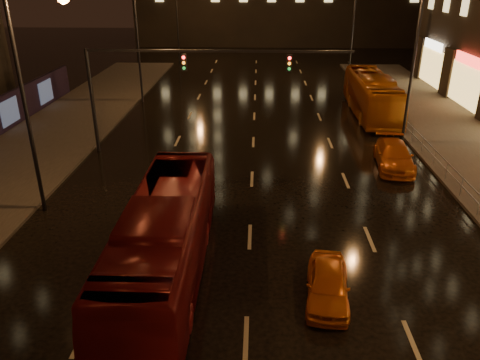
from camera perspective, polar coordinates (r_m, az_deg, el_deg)
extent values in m
plane|color=black|center=(28.83, 1.58, 3.34)|extent=(140.00, 140.00, 0.00)
cylinder|color=black|center=(29.57, -17.53, 9.07)|extent=(0.22, 0.22, 6.20)
cube|color=black|center=(27.37, -2.61, 15.43)|extent=(15.20, 0.14, 0.14)
cube|color=black|center=(27.71, -6.84, 14.04)|extent=(0.32, 0.18, 0.95)
cube|color=black|center=(27.44, 6.02, 13.98)|extent=(0.32, 0.18, 0.95)
sphere|color=#FF1E19|center=(27.55, -6.91, 14.61)|extent=(0.18, 0.18, 0.18)
cylinder|color=#99999E|center=(52.80, 13.38, 12.99)|extent=(0.04, 0.04, 1.00)
cube|color=#99999E|center=(28.38, 22.66, 3.46)|extent=(0.05, 56.00, 0.05)
cube|color=#99999E|center=(28.51, 22.53, 2.71)|extent=(0.05, 56.00, 0.05)
imported|color=#5E0D0F|center=(16.91, -9.15, -7.00)|extent=(2.63, 11.10, 3.09)
imported|color=#AB5511|center=(37.86, 15.76, 9.97)|extent=(2.88, 11.24, 3.11)
imported|color=#D15E13|center=(16.34, 10.65, -12.34)|extent=(1.81, 3.64, 1.19)
imported|color=#C85812|center=(27.85, 18.26, 2.84)|extent=(2.41, 4.87, 1.36)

